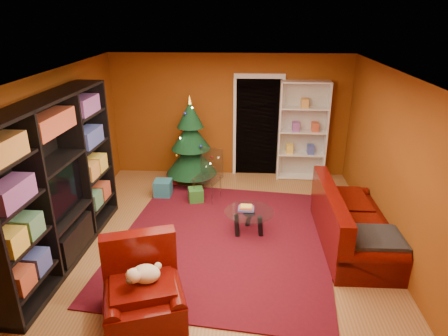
# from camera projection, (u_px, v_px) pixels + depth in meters

# --- Properties ---
(floor) EXTENTS (5.00, 5.50, 0.05)m
(floor) POSITION_uv_depth(u_px,v_px,m) (223.00, 239.00, 6.41)
(floor) COLOR #926033
(floor) RESTS_ON ground
(ceiling) EXTENTS (5.00, 5.50, 0.05)m
(ceiling) POSITION_uv_depth(u_px,v_px,m) (222.00, 72.00, 5.43)
(ceiling) COLOR silver
(ceiling) RESTS_ON wall_back
(wall_back) EXTENTS (5.00, 0.05, 2.60)m
(wall_back) POSITION_uv_depth(u_px,v_px,m) (230.00, 116.00, 8.49)
(wall_back) COLOR brown
(wall_back) RESTS_ON ground
(wall_left) EXTENTS (0.05, 5.50, 2.60)m
(wall_left) POSITION_uv_depth(u_px,v_px,m) (57.00, 159.00, 6.05)
(wall_left) COLOR brown
(wall_left) RESTS_ON ground
(wall_right) EXTENTS (0.05, 5.50, 2.60)m
(wall_right) POSITION_uv_depth(u_px,v_px,m) (396.00, 166.00, 5.79)
(wall_right) COLOR brown
(wall_right) RESTS_ON ground
(doorway) EXTENTS (1.06, 0.60, 2.16)m
(doorway) POSITION_uv_depth(u_px,v_px,m) (258.00, 128.00, 8.51)
(doorway) COLOR black
(doorway) RESTS_ON floor
(rug) EXTENTS (3.64, 4.12, 0.02)m
(rug) POSITION_uv_depth(u_px,v_px,m) (224.00, 240.00, 6.34)
(rug) COLOR #560D1A
(rug) RESTS_ON floor
(media_unit) EXTENTS (0.60, 3.08, 2.35)m
(media_unit) POSITION_uv_depth(u_px,v_px,m) (56.00, 184.00, 5.50)
(media_unit) COLOR black
(media_unit) RESTS_ON floor
(christmas_tree) EXTENTS (1.19, 1.19, 1.87)m
(christmas_tree) POSITION_uv_depth(u_px,v_px,m) (191.00, 142.00, 8.10)
(christmas_tree) COLOR black
(christmas_tree) RESTS_ON floor
(gift_box_teal) EXTENTS (0.33, 0.33, 0.33)m
(gift_box_teal) POSITION_uv_depth(u_px,v_px,m) (163.00, 188.00, 7.78)
(gift_box_teal) COLOR teal
(gift_box_teal) RESTS_ON floor
(gift_box_green) EXTENTS (0.33, 0.33, 0.27)m
(gift_box_green) POSITION_uv_depth(u_px,v_px,m) (196.00, 195.00, 7.56)
(gift_box_green) COLOR #297628
(gift_box_green) RESTS_ON floor
(gift_box_red) EXTENTS (0.26, 0.26, 0.21)m
(gift_box_red) POSITION_uv_depth(u_px,v_px,m) (172.00, 180.00, 8.32)
(gift_box_red) COLOR maroon
(gift_box_red) RESTS_ON floor
(white_bookshelf) EXTENTS (1.00, 0.38, 2.14)m
(white_bookshelf) POSITION_uv_depth(u_px,v_px,m) (303.00, 131.00, 8.32)
(white_bookshelf) COLOR white
(white_bookshelf) RESTS_ON floor
(armchair) EXTENTS (1.24, 1.24, 0.77)m
(armchair) POSITION_uv_depth(u_px,v_px,m) (143.00, 291.00, 4.62)
(armchair) COLOR #460704
(armchair) RESTS_ON rug
(dog) EXTENTS (0.47, 0.41, 0.25)m
(dog) POSITION_uv_depth(u_px,v_px,m) (146.00, 274.00, 4.61)
(dog) COLOR beige
(dog) RESTS_ON armchair
(sofa) EXTENTS (0.96, 2.12, 0.91)m
(sofa) POSITION_uv_depth(u_px,v_px,m) (355.00, 218.00, 6.07)
(sofa) COLOR #460704
(sofa) RESTS_ON rug
(coffee_table) EXTENTS (0.82, 0.82, 0.49)m
(coffee_table) POSITION_uv_depth(u_px,v_px,m) (249.00, 222.00, 6.46)
(coffee_table) COLOR gray
(coffee_table) RESTS_ON rug
(acrylic_chair) EXTENTS (0.60, 0.63, 0.89)m
(acrylic_chair) POSITION_uv_depth(u_px,v_px,m) (207.00, 179.00, 7.51)
(acrylic_chair) COLOR #66605B
(acrylic_chair) RESTS_ON rug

